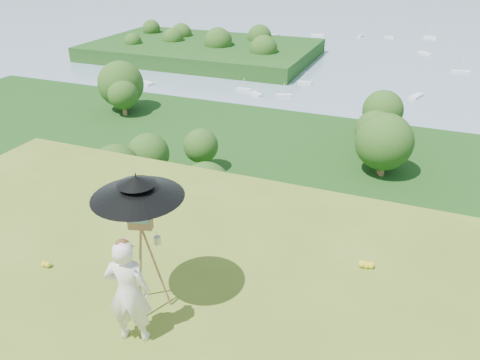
% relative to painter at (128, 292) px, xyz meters
% --- Properties ---
extents(forest_slope, '(140.00, 56.00, 22.00)m').
position_rel_painter_xyz_m(forest_slope, '(0.34, 33.24, -29.81)').
color(forest_slope, '#0F350E').
rests_on(forest_slope, bay_water).
extents(shoreline_tier, '(170.00, 28.00, 8.00)m').
position_rel_painter_xyz_m(shoreline_tier, '(0.34, 73.24, -36.81)').
color(shoreline_tier, '#6D6657').
rests_on(shoreline_tier, bay_water).
extents(bay_water, '(700.00, 700.00, 0.00)m').
position_rel_painter_xyz_m(bay_water, '(0.34, 238.24, -34.81)').
color(bay_water, slate).
rests_on(bay_water, ground).
extents(peninsula, '(90.00, 60.00, 12.00)m').
position_rel_painter_xyz_m(peninsula, '(-74.66, 153.24, -29.81)').
color(peninsula, '#0F350E').
rests_on(peninsula, bay_water).
extents(slope_trees, '(110.00, 50.00, 6.00)m').
position_rel_painter_xyz_m(slope_trees, '(0.34, 33.24, -15.81)').
color(slope_trees, '#264E17').
rests_on(slope_trees, forest_slope).
extents(harbor_town, '(110.00, 22.00, 5.00)m').
position_rel_painter_xyz_m(harbor_town, '(0.34, 73.24, -30.31)').
color(harbor_town, silver).
rests_on(harbor_town, shoreline_tier).
extents(moored_boats, '(140.00, 140.00, 0.70)m').
position_rel_painter_xyz_m(moored_boats, '(-12.16, 159.24, -34.46)').
color(moored_boats, white).
rests_on(moored_boats, bay_water).
extents(painter, '(0.68, 0.54, 1.63)m').
position_rel_painter_xyz_m(painter, '(0.00, 0.00, 0.00)').
color(painter, silver).
rests_on(painter, ground).
extents(field_easel, '(0.83, 0.83, 1.76)m').
position_rel_painter_xyz_m(field_easel, '(-0.12, 0.60, 0.07)').
color(field_easel, '#95673E').
rests_on(field_easel, ground).
extents(sun_umbrella, '(1.55, 1.55, 0.80)m').
position_rel_painter_xyz_m(sun_umbrella, '(-0.13, 0.63, 1.03)').
color(sun_umbrella, black).
rests_on(sun_umbrella, field_easel).
extents(painter_cap, '(0.28, 0.30, 0.10)m').
position_rel_painter_xyz_m(painter_cap, '(0.00, -0.00, 0.77)').
color(painter_cap, '#D97781').
rests_on(painter_cap, painter).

